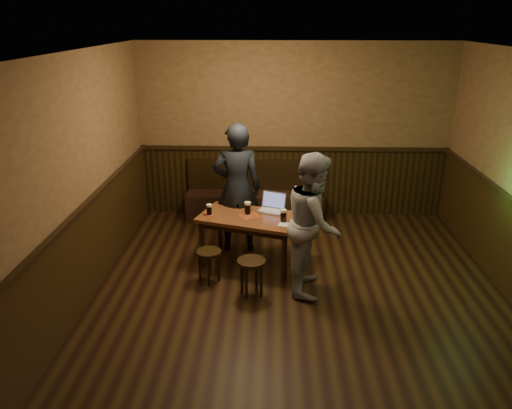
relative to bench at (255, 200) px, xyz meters
The scene contains 12 objects.
room 2.75m from the bench, 76.05° to the right, with size 5.04×6.04×2.84m.
bench is the anchor object (origin of this frame).
pub_table 1.66m from the bench, 90.00° to the right, with size 1.45×1.09×0.69m.
stool_left 2.20m from the bench, 102.73° to the right, with size 0.33×0.33×0.42m.
stool_right 2.46m from the bench, 88.67° to the right, with size 0.45×0.45×0.46m.
pint_left 1.77m from the bench, 108.20° to the right, with size 0.10×0.10×0.15m.
pint_mid 1.65m from the bench, 91.12° to the right, with size 0.11×0.11×0.17m.
pint_right 1.92m from the bench, 76.49° to the right, with size 0.11×0.11×0.16m.
laptop 1.52m from the bench, 78.41° to the right, with size 0.41×0.38×0.24m.
menu 2.01m from the bench, 75.74° to the right, with size 0.22×0.15×0.00m, color silver.
person_suit 1.35m from the bench, 99.26° to the right, with size 0.67×0.44×1.83m, color black.
person_grey 2.45m from the bench, 70.76° to the right, with size 0.83×0.65×1.71m, color #97979C.
Camera 1 is at (-0.33, -4.94, 3.13)m, focal length 35.00 mm.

